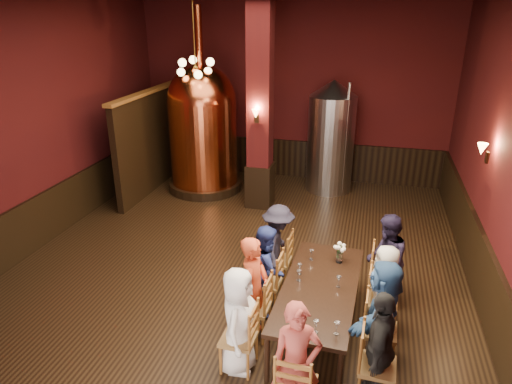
% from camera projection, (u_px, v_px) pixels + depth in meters
% --- Properties ---
extents(room, '(10.00, 10.02, 4.50)m').
position_uv_depth(room, '(236.00, 146.00, 7.34)').
color(room, black).
rests_on(room, ground).
extents(wainscot_right, '(0.08, 9.90, 1.00)m').
position_uv_depth(wainscot_right, '(482.00, 272.00, 7.08)').
color(wainscot_right, black).
rests_on(wainscot_right, ground).
extents(wainscot_back, '(7.90, 0.08, 1.00)m').
position_uv_depth(wainscot_back, '(290.00, 158.00, 12.45)').
color(wainscot_back, black).
rests_on(wainscot_back, ground).
extents(wainscot_left, '(0.08, 9.90, 1.00)m').
position_uv_depth(wainscot_left, '(44.00, 218.00, 8.92)').
color(wainscot_left, black).
rests_on(wainscot_left, ground).
extents(column, '(0.58, 0.58, 4.50)m').
position_uv_depth(column, '(260.00, 110.00, 9.92)').
color(column, '#400D0D').
rests_on(column, ground).
extents(partition, '(0.22, 3.50, 2.40)m').
position_uv_depth(partition, '(151.00, 142.00, 11.35)').
color(partition, black).
rests_on(partition, ground).
extents(pendant_cluster, '(0.90, 0.90, 1.70)m').
position_uv_depth(pendant_cluster, '(195.00, 67.00, 10.04)').
color(pendant_cluster, '#A57226').
rests_on(pendant_cluster, room).
extents(sconce_wall, '(0.20, 0.20, 0.36)m').
position_uv_depth(sconce_wall, '(488.00, 152.00, 7.17)').
color(sconce_wall, black).
rests_on(sconce_wall, room).
extents(sconce_column, '(0.20, 0.20, 0.36)m').
position_uv_depth(sconce_column, '(257.00, 115.00, 9.67)').
color(sconce_column, black).
rests_on(sconce_column, column).
extents(dining_table, '(1.09, 2.44, 0.75)m').
position_uv_depth(dining_table, '(320.00, 290.00, 6.31)').
color(dining_table, black).
rests_on(dining_table, ground).
extents(chair_0, '(0.48, 0.48, 0.92)m').
position_uv_depth(chair_0, '(239.00, 338.00, 5.74)').
color(chair_0, brown).
rests_on(chair_0, ground).
extents(person_0, '(0.47, 0.71, 1.44)m').
position_uv_depth(person_0, '(238.00, 321.00, 5.64)').
color(person_0, white).
rests_on(person_0, ground).
extents(chair_1, '(0.48, 0.48, 0.92)m').
position_uv_depth(chair_1, '(254.00, 307.00, 6.33)').
color(chair_1, brown).
rests_on(chair_1, ground).
extents(person_1, '(0.42, 0.59, 1.53)m').
position_uv_depth(person_1, '(254.00, 288.00, 6.22)').
color(person_1, '#C54221').
rests_on(person_1, ground).
extents(chair_2, '(0.48, 0.48, 0.92)m').
position_uv_depth(chair_2, '(267.00, 281.00, 6.92)').
color(chair_2, brown).
rests_on(chair_2, ground).
extents(person_2, '(0.47, 0.73, 1.39)m').
position_uv_depth(person_2, '(267.00, 268.00, 6.83)').
color(person_2, navy).
rests_on(person_2, ground).
extents(chair_3, '(0.48, 0.48, 0.92)m').
position_uv_depth(chair_3, '(278.00, 260.00, 7.51)').
color(chair_3, brown).
rests_on(chair_3, ground).
extents(person_3, '(0.61, 0.96, 1.42)m').
position_uv_depth(person_3, '(278.00, 246.00, 7.42)').
color(person_3, black).
rests_on(person_3, ground).
extents(chair_4, '(0.48, 0.48, 0.92)m').
position_uv_depth(chair_4, '(377.00, 366.00, 5.28)').
color(chair_4, brown).
rests_on(chair_4, ground).
extents(person_4, '(0.50, 0.90, 1.46)m').
position_uv_depth(person_4, '(380.00, 347.00, 5.18)').
color(person_4, black).
rests_on(person_4, ground).
extents(chair_5, '(0.48, 0.48, 0.92)m').
position_uv_depth(chair_5, '(380.00, 330.00, 5.88)').
color(chair_5, brown).
rests_on(chair_5, ground).
extents(person_5, '(0.83, 1.42, 1.46)m').
position_uv_depth(person_5, '(382.00, 312.00, 5.78)').
color(person_5, '#2A4E80').
rests_on(person_5, ground).
extents(chair_6, '(0.48, 0.48, 0.92)m').
position_uv_depth(chair_6, '(382.00, 300.00, 6.46)').
color(chair_6, brown).
rests_on(chair_6, ground).
extents(person_6, '(0.57, 0.73, 1.32)m').
position_uv_depth(person_6, '(384.00, 289.00, 6.39)').
color(person_6, beige).
rests_on(person_6, ground).
extents(chair_7, '(0.48, 0.48, 0.92)m').
position_uv_depth(chair_7, '(384.00, 276.00, 7.06)').
color(chair_7, brown).
rests_on(chair_7, ground).
extents(person_7, '(0.39, 0.73, 1.47)m').
position_uv_depth(person_7, '(386.00, 260.00, 6.96)').
color(person_7, black).
rests_on(person_7, ground).
extents(chair_8, '(0.48, 0.48, 0.92)m').
position_uv_depth(chair_8, '(296.00, 384.00, 5.02)').
color(chair_8, brown).
rests_on(chair_8, ground).
extents(person_8, '(0.63, 0.51, 1.50)m').
position_uv_depth(person_8, '(296.00, 364.00, 4.91)').
color(person_8, '#B3443B').
rests_on(person_8, ground).
extents(copper_kettle, '(2.02, 2.02, 4.38)m').
position_uv_depth(copper_kettle, '(203.00, 127.00, 11.15)').
color(copper_kettle, black).
rests_on(copper_kettle, ground).
extents(steel_vessel, '(1.51, 1.51, 2.75)m').
position_uv_depth(steel_vessel, '(331.00, 137.00, 11.18)').
color(steel_vessel, '#B2B2B7').
rests_on(steel_vessel, ground).
extents(rose_vase, '(0.19, 0.19, 0.32)m').
position_uv_depth(rose_vase, '(340.00, 250.00, 6.80)').
color(rose_vase, white).
rests_on(rose_vase, dining_table).
extents(wine_glass_0, '(0.07, 0.07, 0.17)m').
position_uv_depth(wine_glass_0, '(337.00, 328.00, 5.33)').
color(wine_glass_0, white).
rests_on(wine_glass_0, dining_table).
extents(wine_glass_1, '(0.07, 0.07, 0.17)m').
position_uv_depth(wine_glass_1, '(311.00, 255.00, 6.92)').
color(wine_glass_1, white).
rests_on(wine_glass_1, dining_table).
extents(wine_glass_2, '(0.07, 0.07, 0.17)m').
position_uv_depth(wine_glass_2, '(300.00, 269.00, 6.53)').
color(wine_glass_2, white).
rests_on(wine_glass_2, dining_table).
extents(wine_glass_3, '(0.07, 0.07, 0.17)m').
position_uv_depth(wine_glass_3, '(299.00, 276.00, 6.38)').
color(wine_glass_3, white).
rests_on(wine_glass_3, dining_table).
extents(wine_glass_4, '(0.07, 0.07, 0.17)m').
position_uv_depth(wine_glass_4, '(339.00, 282.00, 6.23)').
color(wine_glass_4, white).
rests_on(wine_glass_4, dining_table).
extents(wine_glass_5, '(0.07, 0.07, 0.17)m').
position_uv_depth(wine_glass_5, '(316.00, 327.00, 5.36)').
color(wine_glass_5, white).
rests_on(wine_glass_5, dining_table).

